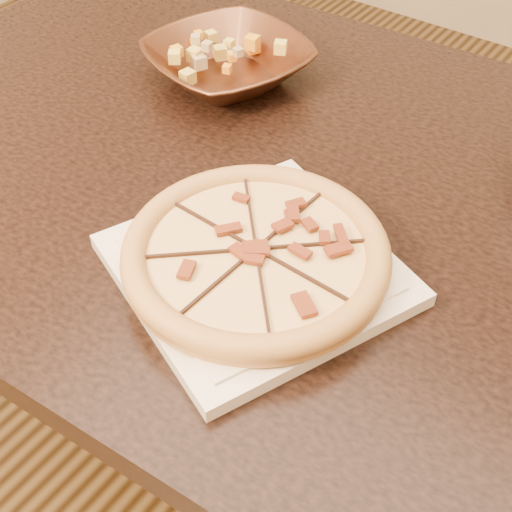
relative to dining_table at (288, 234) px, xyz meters
The scene contains 6 objects.
floor 0.67m from the dining_table, 158.44° to the right, with size 4.00×4.00×0.02m, color brown.
dining_table is the anchor object (origin of this frame).
plate 0.22m from the dining_table, 68.18° to the right, with size 0.36×0.36×0.02m.
pizza 0.24m from the dining_table, 68.19° to the right, with size 0.29×0.29×0.03m.
bronze_bowl 0.29m from the dining_table, 146.39° to the left, with size 0.23×0.23×0.06m, color brown.
mixed_dish 0.31m from the dining_table, 146.58° to the left, with size 0.12×0.11×0.03m.
Camera 1 is at (0.53, -0.57, 1.33)m, focal length 50.00 mm.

